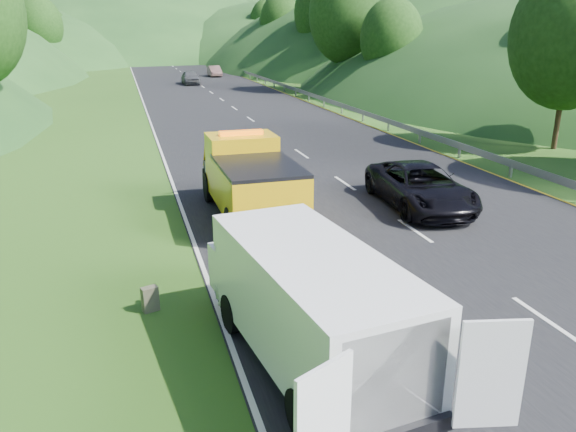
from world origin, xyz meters
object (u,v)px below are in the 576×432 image
object	(u,v)px
woman	(225,315)
passing_suv	(419,207)
tow_truck	(250,178)
child	(298,337)
suitcase	(150,299)
white_van	(308,300)

from	to	relation	value
woman	passing_suv	bearing A→B (deg)	-49.46
tow_truck	woman	world-z (taller)	tow_truck
woman	child	size ratio (longest dim) A/B	1.76
woman	suitcase	xyz separation A→B (m)	(-1.60, 0.68, 0.30)
child	passing_suv	size ratio (longest dim) A/B	0.18
woman	passing_suv	world-z (taller)	woman
woman	child	distance (m)	1.89
white_van	child	xyz separation A→B (m)	(0.10, 0.93, -1.34)
child	passing_suv	distance (m)	10.05
passing_suv	white_van	bearing A→B (deg)	-125.40
tow_truck	white_van	bearing A→B (deg)	-96.04
suitcase	white_van	bearing A→B (deg)	-46.77
tow_truck	passing_suv	size ratio (longest dim) A/B	1.17
tow_truck	suitcase	world-z (taller)	tow_truck
tow_truck	white_van	xyz separation A→B (m)	(-0.88, -9.01, -0.01)
suitcase	woman	bearing A→B (deg)	-22.92
white_van	woman	distance (m)	2.92
woman	passing_suv	xyz separation A→B (m)	(8.15, 5.99, 0.00)
tow_truck	woman	distance (m)	7.15
child	tow_truck	bearing A→B (deg)	99.32
child	woman	bearing A→B (deg)	148.44
tow_truck	passing_suv	world-z (taller)	tow_truck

